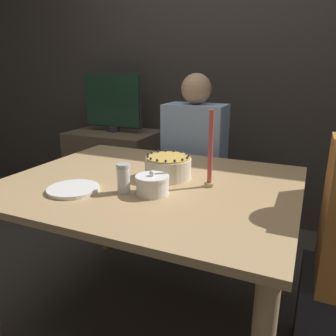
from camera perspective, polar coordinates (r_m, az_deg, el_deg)
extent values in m
plane|color=#3D3833|center=(1.94, -2.73, -24.07)|extent=(12.00, 12.00, 0.00)
cube|color=#38332D|center=(2.78, 10.49, 17.28)|extent=(8.00, 0.05, 2.60)
cube|color=tan|center=(1.55, -3.12, -2.77)|extent=(1.34, 1.08, 0.03)
cylinder|color=tan|center=(2.37, -10.93, -5.80)|extent=(0.07, 0.07, 0.73)
cylinder|color=tan|center=(2.00, 19.94, -11.08)|extent=(0.07, 0.07, 0.73)
cylinder|color=#EFE5CC|center=(1.58, 0.00, 0.00)|extent=(0.22, 0.22, 0.10)
cylinder|color=gold|center=(1.56, 0.00, 1.85)|extent=(0.21, 0.21, 0.01)
sphere|color=#23284C|center=(1.52, 3.38, 1.82)|extent=(0.01, 0.01, 0.01)
sphere|color=#23284C|center=(1.56, 3.61, 2.20)|extent=(0.01, 0.01, 0.01)
sphere|color=#23284C|center=(1.60, 3.22, 2.57)|extent=(0.01, 0.01, 0.01)
sphere|color=#23284C|center=(1.63, 2.31, 2.86)|extent=(0.01, 0.01, 0.01)
sphere|color=#23284C|center=(1.65, 1.05, 3.03)|extent=(0.01, 0.01, 0.01)
sphere|color=#23284C|center=(1.65, -0.36, 3.07)|extent=(0.01, 0.01, 0.01)
sphere|color=#23284C|center=(1.64, -1.72, 2.96)|extent=(0.01, 0.01, 0.01)
sphere|color=#23284C|center=(1.62, -2.82, 2.73)|extent=(0.01, 0.01, 0.01)
sphere|color=#23284C|center=(1.58, -3.49, 2.39)|extent=(0.01, 0.01, 0.01)
sphere|color=#23284C|center=(1.54, -3.58, 2.01)|extent=(0.01, 0.01, 0.01)
sphere|color=#23284C|center=(1.51, -3.03, 1.64)|extent=(0.01, 0.01, 0.01)
sphere|color=#23284C|center=(1.48, -1.90, 1.37)|extent=(0.01, 0.01, 0.01)
sphere|color=#23284C|center=(1.47, -0.40, 1.24)|extent=(0.01, 0.01, 0.01)
sphere|color=#23284C|center=(1.47, 1.19, 1.28)|extent=(0.01, 0.01, 0.01)
sphere|color=#23284C|center=(1.49, 2.53, 1.49)|extent=(0.01, 0.01, 0.01)
cylinder|color=white|center=(1.38, -2.74, -3.20)|extent=(0.14, 0.14, 0.07)
cylinder|color=white|center=(1.36, -2.77, -1.60)|extent=(0.14, 0.14, 0.01)
sphere|color=white|center=(1.36, -2.78, -0.88)|extent=(0.02, 0.02, 0.02)
cylinder|color=white|center=(1.40, -7.74, -2.16)|extent=(0.06, 0.06, 0.11)
cylinder|color=silver|center=(1.38, -7.85, 0.35)|extent=(0.06, 0.06, 0.02)
cylinder|color=white|center=(1.48, -16.15, -3.71)|extent=(0.22, 0.22, 0.01)
cylinder|color=white|center=(1.48, -16.17, -3.41)|extent=(0.22, 0.22, 0.01)
cylinder|color=tan|center=(1.48, 7.17, -2.87)|extent=(0.05, 0.05, 0.02)
cylinder|color=#CC4C47|center=(1.43, 7.42, 3.58)|extent=(0.02, 0.02, 0.32)
cube|color=#595960|center=(2.40, 4.38, -8.95)|extent=(0.34, 0.34, 0.45)
cube|color=#99B7E0|center=(2.22, 4.68, 3.31)|extent=(0.40, 0.24, 0.60)
sphere|color=tan|center=(2.16, 4.94, 13.59)|extent=(0.20, 0.20, 0.20)
cube|color=brown|center=(3.00, -9.05, -0.71)|extent=(0.74, 0.53, 0.74)
cylinder|color=#2D2D33|center=(2.91, -9.41, 6.76)|extent=(0.10, 0.10, 0.05)
cube|color=#2D2D33|center=(2.88, -9.56, 11.49)|extent=(0.55, 0.02, 0.45)
cube|color=#193823|center=(2.87, -9.65, 11.48)|extent=(0.52, 0.03, 0.43)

